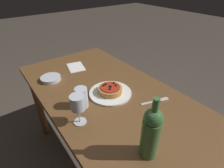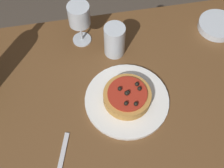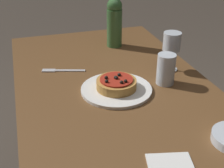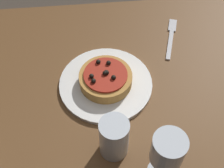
{
  "view_description": "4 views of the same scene",
  "coord_description": "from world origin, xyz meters",
  "px_view_note": "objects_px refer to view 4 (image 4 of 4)",
  "views": [
    {
      "loc": [
        -0.77,
        0.54,
        1.45
      ],
      "look_at": [
        -0.02,
        -0.02,
        0.84
      ],
      "focal_mm": 28.0,
      "sensor_mm": 36.0,
      "label": 1
    },
    {
      "loc": [
        -0.15,
        -0.47,
        1.69
      ],
      "look_at": [
        -0.06,
        0.05,
        0.8
      ],
      "focal_mm": 50.0,
      "sensor_mm": 36.0,
      "label": 2
    },
    {
      "loc": [
        0.99,
        -0.33,
        1.38
      ],
      "look_at": [
        -0.01,
        -0.03,
        0.81
      ],
      "focal_mm": 50.0,
      "sensor_mm": 36.0,
      "label": 3
    },
    {
      "loc": [
        0.02,
        0.55,
        1.53
      ],
      "look_at": [
        -0.03,
        0.05,
        0.85
      ],
      "focal_mm": 50.0,
      "sensor_mm": 36.0,
      "label": 4
    }
  ],
  "objects_px": {
    "water_cup": "(114,138)",
    "fork": "(171,36)",
    "pizza": "(106,78)",
    "dinner_plate": "(106,84)",
    "wine_glass": "(168,151)",
    "dining_table": "(101,105)"
  },
  "relations": [
    {
      "from": "water_cup",
      "to": "fork",
      "type": "bearing_deg",
      "value": -121.01
    },
    {
      "from": "pizza",
      "to": "fork",
      "type": "height_order",
      "value": "pizza"
    },
    {
      "from": "water_cup",
      "to": "fork",
      "type": "distance_m",
      "value": 0.46
    },
    {
      "from": "dinner_plate",
      "to": "water_cup",
      "type": "bearing_deg",
      "value": 90.9
    },
    {
      "from": "pizza",
      "to": "wine_glass",
      "type": "xyz_separation_m",
      "value": [
        -0.11,
        0.28,
        0.09
      ]
    },
    {
      "from": "pizza",
      "to": "fork",
      "type": "xyz_separation_m",
      "value": [
        -0.24,
        -0.18,
        -0.03
      ]
    },
    {
      "from": "wine_glass",
      "to": "fork",
      "type": "relative_size",
      "value": 0.92
    },
    {
      "from": "dinner_plate",
      "to": "pizza",
      "type": "relative_size",
      "value": 1.78
    },
    {
      "from": "dining_table",
      "to": "fork",
      "type": "xyz_separation_m",
      "value": [
        -0.26,
        -0.19,
        0.1
      ]
    },
    {
      "from": "dining_table",
      "to": "water_cup",
      "type": "relative_size",
      "value": 11.81
    },
    {
      "from": "dinner_plate",
      "to": "fork",
      "type": "height_order",
      "value": "dinner_plate"
    },
    {
      "from": "dinner_plate",
      "to": "water_cup",
      "type": "relative_size",
      "value": 2.2
    },
    {
      "from": "wine_glass",
      "to": "water_cup",
      "type": "bearing_deg",
      "value": -34.14
    },
    {
      "from": "dinner_plate",
      "to": "water_cup",
      "type": "distance_m",
      "value": 0.22
    },
    {
      "from": "dinner_plate",
      "to": "fork",
      "type": "relative_size",
      "value": 1.48
    },
    {
      "from": "dining_table",
      "to": "dinner_plate",
      "type": "distance_m",
      "value": 0.11
    },
    {
      "from": "fork",
      "to": "wine_glass",
      "type": "bearing_deg",
      "value": -177.67
    },
    {
      "from": "fork",
      "to": "water_cup",
      "type": "bearing_deg",
      "value": 166.46
    },
    {
      "from": "pizza",
      "to": "fork",
      "type": "relative_size",
      "value": 0.83
    },
    {
      "from": "dinner_plate",
      "to": "water_cup",
      "type": "xyz_separation_m",
      "value": [
        -0.0,
        0.21,
        0.06
      ]
    },
    {
      "from": "water_cup",
      "to": "dining_table",
      "type": "bearing_deg",
      "value": -84.16
    },
    {
      "from": "dinner_plate",
      "to": "water_cup",
      "type": "height_order",
      "value": "water_cup"
    }
  ]
}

